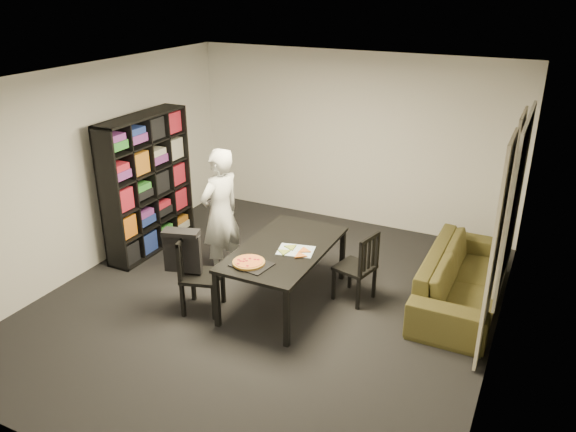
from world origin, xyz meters
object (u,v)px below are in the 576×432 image
at_px(dining_table, 284,252).
at_px(person, 220,214).
at_px(bookshelf, 147,184).
at_px(baking_tray, 252,265).
at_px(sofa, 463,278).
at_px(chair_right, 361,263).
at_px(pepperoni_pizza, 249,262).
at_px(chair_left, 194,269).

distance_m(dining_table, person, 1.05).
height_order(dining_table, person, person).
height_order(bookshelf, baking_tray, bookshelf).
distance_m(baking_tray, sofa, 2.50).
distance_m(chair_right, sofa, 1.21).
bearing_deg(dining_table, pepperoni_pizza, -105.97).
bearing_deg(sofa, person, 102.93).
height_order(chair_right, pepperoni_pizza, chair_right).
xyz_separation_m(chair_right, pepperoni_pizza, (-0.96, -0.93, 0.24)).
bearing_deg(pepperoni_pizza, baking_tray, -1.89).
bearing_deg(person, chair_left, 25.36).
xyz_separation_m(baking_tray, pepperoni_pizza, (-0.04, 0.00, 0.02)).
bearing_deg(bookshelf, person, -10.13).
distance_m(chair_left, sofa, 3.11).
distance_m(chair_left, pepperoni_pizza, 0.71).
relative_size(chair_right, baking_tray, 2.16).
bearing_deg(pepperoni_pizza, person, 137.23).
relative_size(dining_table, sofa, 0.79).
distance_m(baking_tray, pepperoni_pizza, 0.04).
height_order(chair_right, baking_tray, chair_right).
distance_m(person, sofa, 3.01).
height_order(chair_left, sofa, chair_left).
bearing_deg(person, sofa, 117.07).
bearing_deg(chair_right, person, -71.14).
bearing_deg(chair_left, dining_table, -70.17).
height_order(bookshelf, pepperoni_pizza, bookshelf).
xyz_separation_m(bookshelf, chair_right, (3.11, -0.08, -0.46)).
height_order(person, baking_tray, person).
relative_size(chair_left, baking_tray, 2.28).
distance_m(bookshelf, dining_table, 2.38).
xyz_separation_m(person, sofa, (2.88, 0.66, -0.53)).
distance_m(chair_right, pepperoni_pizza, 1.36).
distance_m(dining_table, chair_left, 1.04).
xyz_separation_m(chair_left, sofa, (2.72, 1.51, -0.21)).
bearing_deg(chair_right, chair_left, -44.58).
height_order(bookshelf, chair_left, bookshelf).
bearing_deg(chair_left, pepperoni_pizza, -100.91).
distance_m(dining_table, baking_tray, 0.56).
xyz_separation_m(chair_left, chair_right, (1.63, 0.99, -0.03)).
bearing_deg(baking_tray, chair_left, -174.97).
relative_size(bookshelf, chair_right, 2.20).
xyz_separation_m(bookshelf, baking_tray, (2.19, -1.02, -0.24)).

